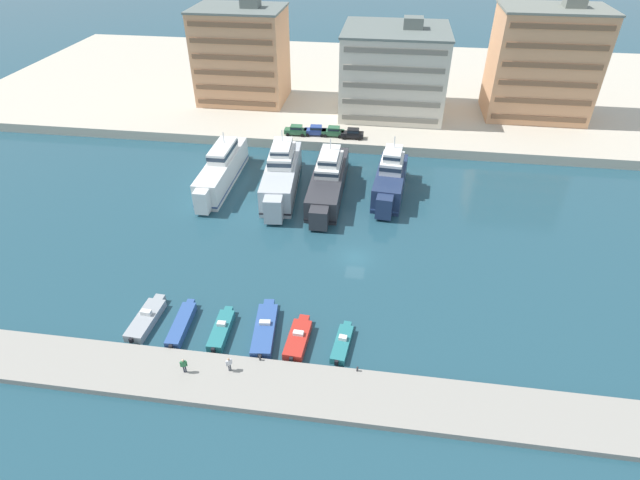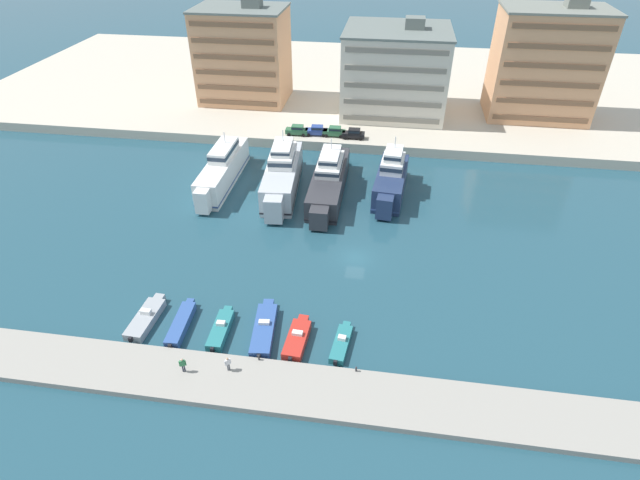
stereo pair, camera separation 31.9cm
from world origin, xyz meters
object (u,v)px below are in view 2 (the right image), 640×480
object	(u,v)px
motorboat_grey_far_left	(146,318)
motorboat_red_center	(297,339)
yacht_white_far_left	(223,169)
car_green_far_left	(297,130)
pedestrian_mid_deck	(183,364)
yacht_navy_center_left	(391,179)
yacht_charcoal_mid_left	(329,180)
motorboat_blue_center_left	(264,329)
motorboat_teal_center_right	(341,343)
car_green_mid_left	(334,131)
car_blue_left	(317,130)
pedestrian_near_edge	(228,363)
car_black_center_left	(354,133)
motorboat_blue_left	(181,324)
motorboat_teal_mid_left	(221,329)
yacht_silver_left	(282,174)

from	to	relation	value
motorboat_grey_far_left	motorboat_red_center	bearing A→B (deg)	-2.27
yacht_white_far_left	car_green_far_left	bearing A→B (deg)	61.52
pedestrian_mid_deck	yacht_navy_center_left	bearing A→B (deg)	64.22
yacht_charcoal_mid_left	motorboat_blue_center_left	bearing A→B (deg)	-95.33
motorboat_teal_center_right	pedestrian_mid_deck	xyz separation A→B (m)	(-14.83, -6.16, 1.32)
car_green_mid_left	car_green_far_left	bearing A→B (deg)	-176.93
car_blue_left	pedestrian_mid_deck	xyz separation A→B (m)	(-4.64, -55.69, -1.00)
motorboat_red_center	pedestrian_near_edge	xyz separation A→B (m)	(-5.88, -5.16, 1.16)
car_black_center_left	pedestrian_mid_deck	xyz separation A→B (m)	(-11.54, -55.25, -1.00)
yacht_charcoal_mid_left	motorboat_blue_left	distance (m)	33.93
motorboat_teal_mid_left	pedestrian_mid_deck	world-z (taller)	pedestrian_mid_deck
motorboat_grey_far_left	car_black_center_left	size ratio (longest dim) A/B	1.77
motorboat_blue_center_left	pedestrian_mid_deck	bearing A→B (deg)	-132.50
motorboat_red_center	car_green_mid_left	size ratio (longest dim) A/B	1.57
yacht_navy_center_left	pedestrian_near_edge	size ratio (longest dim) A/B	9.51
yacht_white_far_left	yacht_charcoal_mid_left	size ratio (longest dim) A/B	0.93
motorboat_blue_left	car_green_mid_left	world-z (taller)	car_green_mid_left
motorboat_blue_left	motorboat_teal_center_right	bearing A→B (deg)	-0.59
car_black_center_left	pedestrian_near_edge	world-z (taller)	car_black_center_left
car_black_center_left	yacht_charcoal_mid_left	bearing A→B (deg)	-97.58
yacht_navy_center_left	motorboat_red_center	xyz separation A→B (m)	(-8.65, -32.96, -2.03)
car_green_far_left	pedestrian_mid_deck	distance (m)	55.35
motorboat_blue_center_left	car_green_far_left	xyz separation A→B (m)	(-5.33, 48.41, 2.22)
car_blue_left	motorboat_blue_center_left	bearing A→B (deg)	-87.99
car_green_far_left	pedestrian_near_edge	size ratio (longest dim) A/B	2.41
yacht_navy_center_left	car_green_far_left	distance (m)	24.19
motorboat_blue_left	motorboat_blue_center_left	distance (m)	9.18
car_green_mid_left	car_blue_left	bearing A→B (deg)	-179.84
motorboat_blue_center_left	pedestrian_mid_deck	size ratio (longest dim) A/B	4.84
motorboat_blue_left	motorboat_teal_center_right	world-z (taller)	motorboat_teal_center_right
car_blue_left	pedestrian_near_edge	world-z (taller)	car_blue_left
car_blue_left	car_green_mid_left	size ratio (longest dim) A/B	1.02
motorboat_blue_center_left	pedestrian_near_edge	world-z (taller)	pedestrian_near_edge
yacht_silver_left	motorboat_teal_center_right	size ratio (longest dim) A/B	3.44
motorboat_red_center	yacht_charcoal_mid_left	bearing A→B (deg)	91.64
yacht_silver_left	motorboat_teal_center_right	world-z (taller)	yacht_silver_left
yacht_silver_left	car_green_far_left	distance (m)	17.50
motorboat_grey_far_left	motorboat_teal_center_right	world-z (taller)	motorboat_grey_far_left
motorboat_blue_center_left	pedestrian_mid_deck	world-z (taller)	pedestrian_mid_deck
yacht_white_far_left	motorboat_teal_center_right	distance (m)	39.77
motorboat_teal_mid_left	motorboat_red_center	size ratio (longest dim) A/B	1.02
motorboat_blue_left	car_blue_left	xyz separation A→B (m)	(7.46, 49.35, 2.22)
yacht_silver_left	pedestrian_near_edge	world-z (taller)	yacht_silver_left
motorboat_teal_mid_left	motorboat_blue_left	bearing A→B (deg)	178.31
motorboat_grey_far_left	car_black_center_left	world-z (taller)	car_black_center_left
car_green_mid_left	car_black_center_left	distance (m)	3.63
motorboat_teal_mid_left	car_black_center_left	bearing A→B (deg)	78.68
yacht_white_far_left	car_green_far_left	distance (m)	19.00
yacht_navy_center_left	motorboat_teal_center_right	size ratio (longest dim) A/B	2.70
yacht_navy_center_left	motorboat_blue_center_left	size ratio (longest dim) A/B	1.90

